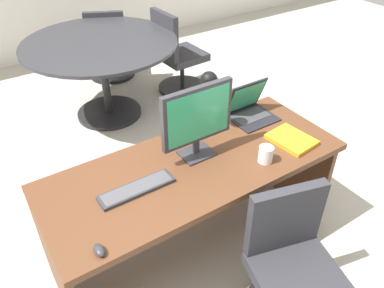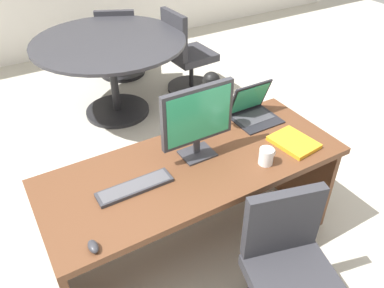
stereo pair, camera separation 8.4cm
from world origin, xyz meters
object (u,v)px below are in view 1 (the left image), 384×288
Objects in this scene: laptop at (248,106)px; meeting_chair_near at (109,51)px; desk at (191,184)px; office_chair at (292,275)px; book at (291,140)px; keyboard at (137,189)px; desk_lamp at (208,88)px; mouse at (99,250)px; meeting_table at (102,60)px; coffee_mug at (266,154)px; meeting_chair_far at (177,60)px; monitor at (197,118)px.

meeting_chair_near is (-0.02, 2.50, -0.48)m from laptop.
desk is 2.20× the size of office_chair.
keyboard is at bearing 172.68° from book.
desk_lamp is at bearing -97.48° from meeting_chair_near.
desk_lamp reaches higher than mouse.
mouse is 2.43m from meeting_table.
office_chair is at bearing -110.18° from coffee_mug.
office_chair reaches higher than mouse.
desk_lamp is at bearing -115.40° from meeting_chair_far.
desk_lamp reaches higher than laptop.
meeting_chair_far is (0.50, -0.75, 0.05)m from meeting_chair_near.
desk_lamp is 1.19m from office_chair.
desk is at bearing 9.21° from keyboard.
desk is at bearing 103.77° from office_chair.
mouse is at bearing -157.74° from laptop.
desk_lamp is 1.42× the size of book.
book is at bearing -101.94° from meeting_chair_far.
meeting_chair_far is (0.88, 0.05, -0.23)m from meeting_table.
monitor reaches higher than desk_lamp.
book is 2.61× the size of coffee_mug.
keyboard is 0.98m from office_chair.
meeting_table is (0.21, 1.90, 0.07)m from desk.
meeting_chair_far is (0.45, 2.15, -0.37)m from book.
book is 0.32× the size of meeting_chair_far.
office_chair is 3.47m from meeting_chair_near.
mouse is at bearing -128.35° from meeting_chair_far.
book is at bearing -7.32° from keyboard.
keyboard is at bearing 130.39° from office_chair.
keyboard is 0.49× the size of meeting_chair_near.
laptop is at bearing -89.61° from meeting_chair_near.
desk_lamp is at bearing 102.12° from coffee_mug.
meeting_chair_far is at bearing 71.36° from office_chair.
monitor is 1.03m from office_chair.
meeting_chair_far is at bearing 60.80° from desk.
book is (0.64, -0.20, 0.21)m from desk.
coffee_mug is at bearing -77.88° from desk_lamp.
office_chair is (-0.08, -0.95, -0.72)m from desk_lamp.
meeting_table is at bearing 91.90° from desk_lamp.
coffee_mug is (0.76, -0.19, 0.04)m from keyboard.
office_chair is at bearing -108.64° from meeting_chair_far.
office_chair is 2.66m from meeting_table.
mouse is 3.34m from meeting_chair_near.
monitor is at bearing 99.25° from office_chair.
office_chair reaches higher than keyboard.
desk_lamp is 2.62m from meeting_chair_near.
desk_lamp is at bearing 179.27° from laptop.
desk is 2.13× the size of meeting_chair_near.
book is at bearing -78.41° from meeting_table.
coffee_mug is 2.17m from meeting_table.
meeting_chair_near reaches higher than desk.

